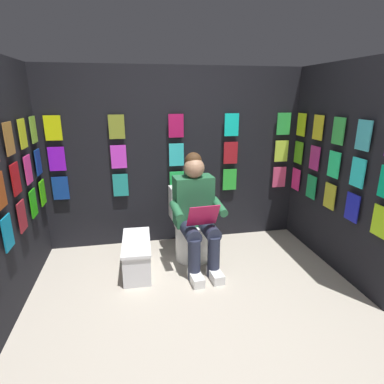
{
  "coord_description": "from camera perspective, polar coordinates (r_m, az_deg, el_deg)",
  "views": [
    {
      "loc": [
        0.51,
        1.89,
        1.74
      ],
      "look_at": [
        -0.04,
        -0.95,
        0.85
      ],
      "focal_mm": 29.52,
      "sensor_mm": 36.0,
      "label": 1
    }
  ],
  "objects": [
    {
      "name": "ground_plane",
      "position": [
        2.62,
        3.46,
        -24.6
      ],
      "size": [
        30.0,
        30.0,
        0.0
      ],
      "primitive_type": "plane",
      "color": "#B2A899"
    },
    {
      "name": "display_wall_back",
      "position": [
        3.77,
        -3.0,
        6.2
      ],
      "size": [
        3.09,
        0.14,
        2.05
      ],
      "color": "black",
      "rests_on": "ground"
    },
    {
      "name": "display_wall_left",
      "position": [
        3.51,
        25.27,
        3.76
      ],
      "size": [
        0.14,
        1.73,
        2.05
      ],
      "color": "black",
      "rests_on": "ground"
    },
    {
      "name": "display_wall_right",
      "position": [
        3.02,
        -30.58,
        1.07
      ],
      "size": [
        0.14,
        1.73,
        2.05
      ],
      "color": "black",
      "rests_on": "ground"
    },
    {
      "name": "toilet",
      "position": [
        3.52,
        -0.23,
        -6.52
      ],
      "size": [
        0.42,
        0.57,
        0.77
      ],
      "rotation": [
        0.0,
        0.0,
        0.09
      ],
      "color": "white",
      "rests_on": "ground"
    },
    {
      "name": "person_reading",
      "position": [
        3.22,
        0.82,
        -3.61
      ],
      "size": [
        0.55,
        0.71,
        1.19
      ],
      "rotation": [
        0.0,
        0.0,
        0.09
      ],
      "color": "#286B42",
      "rests_on": "ground"
    },
    {
      "name": "comic_longbox_near",
      "position": [
        3.34,
        -9.91,
        -11.23
      ],
      "size": [
        0.3,
        0.67,
        0.34
      ],
      "rotation": [
        0.0,
        0.0,
        -0.03
      ],
      "color": "silver",
      "rests_on": "ground"
    }
  ]
}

